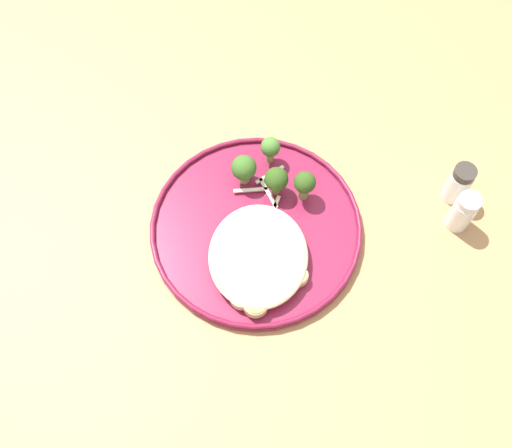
# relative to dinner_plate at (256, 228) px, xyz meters

# --- Properties ---
(ground) EXTENTS (6.00, 6.00, 0.00)m
(ground) POSITION_rel_dinner_plate_xyz_m (-0.05, 0.01, -0.75)
(ground) COLOR #47423D
(wooden_dining_table) EXTENTS (1.40, 1.00, 0.74)m
(wooden_dining_table) POSITION_rel_dinner_plate_xyz_m (-0.05, 0.01, -0.09)
(wooden_dining_table) COLOR #9E754C
(wooden_dining_table) RESTS_ON ground
(dinner_plate) EXTENTS (0.29, 0.29, 0.02)m
(dinner_plate) POSITION_rel_dinner_plate_xyz_m (0.00, 0.00, 0.00)
(dinner_plate) COLOR maroon
(dinner_plate) RESTS_ON wooden_dining_table
(noodle_bed) EXTENTS (0.15, 0.13, 0.03)m
(noodle_bed) POSITION_rel_dinner_plate_xyz_m (-0.05, -0.00, 0.02)
(noodle_bed) COLOR beige
(noodle_bed) RESTS_ON dinner_plate
(seared_scallop_right_edge) EXTENTS (0.04, 0.04, 0.01)m
(seared_scallop_right_edge) POSITION_rel_dinner_plate_xyz_m (-0.04, -0.01, 0.01)
(seared_scallop_right_edge) COLOR beige
(seared_scallop_right_edge) RESTS_ON dinner_plate
(seared_scallop_on_noodles) EXTENTS (0.02, 0.02, 0.01)m
(seared_scallop_on_noodles) POSITION_rel_dinner_plate_xyz_m (0.00, 0.01, 0.01)
(seared_scallop_on_noodles) COLOR beige
(seared_scallop_on_noodles) RESTS_ON dinner_plate
(seared_scallop_rear_pale) EXTENTS (0.03, 0.03, 0.02)m
(seared_scallop_rear_pale) POSITION_rel_dinner_plate_xyz_m (-0.12, -0.00, 0.01)
(seared_scallop_rear_pale) COLOR #DBB77A
(seared_scallop_rear_pale) RESTS_ON dinner_plate
(seared_scallop_tilted_round) EXTENTS (0.03, 0.03, 0.01)m
(seared_scallop_tilted_round) POSITION_rel_dinner_plate_xyz_m (-0.08, -0.06, 0.01)
(seared_scallop_tilted_round) COLOR #E5C689
(seared_scallop_tilted_round) RESTS_ON dinner_plate
(seared_scallop_left_edge) EXTENTS (0.03, 0.03, 0.02)m
(seared_scallop_left_edge) POSITION_rel_dinner_plate_xyz_m (-0.10, 0.02, 0.01)
(seared_scallop_left_edge) COLOR beige
(seared_scallop_left_edge) RESTS_ON dinner_plate
(broccoli_floret_center_pile) EXTENTS (0.03, 0.03, 0.05)m
(broccoli_floret_center_pile) POSITION_rel_dinner_plate_xyz_m (0.11, -0.02, 0.03)
(broccoli_floret_center_pile) COLOR #7A994C
(broccoli_floret_center_pile) RESTS_ON dinner_plate
(broccoli_floret_near_rim) EXTENTS (0.04, 0.04, 0.05)m
(broccoli_floret_near_rim) POSITION_rel_dinner_plate_xyz_m (0.08, 0.02, 0.03)
(broccoli_floret_near_rim) COLOR #89A356
(broccoli_floret_near_rim) RESTS_ON dinner_plate
(broccoli_floret_split_head) EXTENTS (0.03, 0.03, 0.05)m
(broccoli_floret_split_head) POSITION_rel_dinner_plate_xyz_m (0.06, -0.03, 0.03)
(broccoli_floret_split_head) COLOR #7A994C
(broccoli_floret_split_head) RESTS_ON dinner_plate
(broccoli_floret_small_sprig) EXTENTS (0.03, 0.03, 0.05)m
(broccoli_floret_small_sprig) POSITION_rel_dinner_plate_xyz_m (0.05, -0.07, 0.03)
(broccoli_floret_small_sprig) COLOR #7A994C
(broccoli_floret_small_sprig) RESTS_ON dinner_plate
(onion_sliver_curled_piece) EXTENTS (0.05, 0.03, 0.00)m
(onion_sliver_curled_piece) POSITION_rel_dinner_plate_xyz_m (0.05, -0.02, 0.01)
(onion_sliver_curled_piece) COLOR silver
(onion_sliver_curled_piece) RESTS_ON dinner_plate
(onion_sliver_pale_crescent) EXTENTS (0.03, 0.04, 0.00)m
(onion_sliver_pale_crescent) POSITION_rel_dinner_plate_xyz_m (0.08, -0.02, 0.01)
(onion_sliver_pale_crescent) COLOR silver
(onion_sliver_pale_crescent) RESTS_ON dinner_plate
(onion_sliver_short_strip) EXTENTS (0.04, 0.02, 0.00)m
(onion_sliver_short_strip) POSITION_rel_dinner_plate_xyz_m (0.03, -0.02, 0.01)
(onion_sliver_short_strip) COLOR silver
(onion_sliver_short_strip) RESTS_ON dinner_plate
(onion_sliver_long_sliver) EXTENTS (0.01, 0.05, 0.00)m
(onion_sliver_long_sliver) POSITION_rel_dinner_plate_xyz_m (0.06, 0.01, 0.01)
(onion_sliver_long_sliver) COLOR silver
(onion_sliver_long_sliver) RESTS_ON dinner_plate
(salt_shaker) EXTENTS (0.03, 0.03, 0.07)m
(salt_shaker) POSITION_rel_dinner_plate_xyz_m (0.02, -0.28, 0.02)
(salt_shaker) COLOR white
(salt_shaker) RESTS_ON wooden_dining_table
(pepper_shaker) EXTENTS (0.03, 0.03, 0.07)m
(pepper_shaker) POSITION_rel_dinner_plate_xyz_m (0.06, -0.28, 0.02)
(pepper_shaker) COLOR white
(pepper_shaker) RESTS_ON wooden_dining_table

